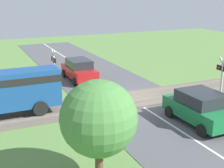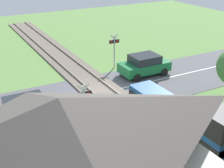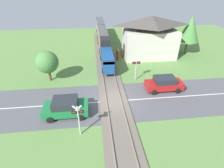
{
  "view_description": "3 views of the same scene",
  "coord_description": "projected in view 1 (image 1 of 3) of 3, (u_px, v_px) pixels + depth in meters",
  "views": [
    {
      "loc": [
        -15.69,
        8.52,
        6.26
      ],
      "look_at": [
        0.0,
        1.35,
        1.2
      ],
      "focal_mm": 50.0,
      "sensor_mm": 36.0,
      "label": 1
    },
    {
      "loc": [
        8.75,
        17.4,
        9.27
      ],
      "look_at": [
        0.0,
        1.35,
        1.2
      ],
      "focal_mm": 50.0,
      "sensor_mm": 36.0,
      "label": 2
    },
    {
      "loc": [
        -1.72,
        -13.84,
        10.55
      ],
      "look_at": [
        0.0,
        1.35,
        1.2
      ],
      "focal_mm": 28.0,
      "sensor_mm": 36.0,
      "label": 3
    }
  ],
  "objects": [
    {
      "name": "ground_plane",
      "position": [
        132.0,
        100.0,
        18.85
      ],
      "size": [
        60.0,
        60.0,
        0.0
      ],
      "primitive_type": "plane",
      "color": "#5B8442"
    },
    {
      "name": "road_surface",
      "position": [
        132.0,
        100.0,
        18.85
      ],
      "size": [
        48.0,
        6.4,
        0.02
      ],
      "color": "#515156",
      "rests_on": "ground_plane"
    },
    {
      "name": "track_bed",
      "position": [
        132.0,
        99.0,
        18.83
      ],
      "size": [
        2.8,
        48.0,
        0.24
      ],
      "color": "#665B51",
      "rests_on": "ground_plane"
    },
    {
      "name": "car_near_crossing",
      "position": [
        201.0,
        107.0,
        15.34
      ],
      "size": [
        3.9,
        2.07,
        1.62
      ],
      "color": "#197038",
      "rests_on": "ground_plane"
    },
    {
      "name": "car_far_side",
      "position": [
        79.0,
        70.0,
        22.97
      ],
      "size": [
        3.97,
        1.79,
        1.58
      ],
      "color": "#A81919",
      "rests_on": "ground_plane"
    },
    {
      "name": "crossing_signal_west_approach",
      "position": [
        222.0,
        76.0,
        17.2
      ],
      "size": [
        0.9,
        0.18,
        2.87
      ],
      "color": "#B7B7B7",
      "rests_on": "ground_plane"
    },
    {
      "name": "crossing_signal_east_approach",
      "position": [
        54.0,
        66.0,
        19.46
      ],
      "size": [
        0.9,
        0.18,
        2.87
      ],
      "color": "#B7B7B7",
      "rests_on": "ground_plane"
    },
    {
      "name": "tree_roadside_hedge",
      "position": [
        99.0,
        119.0,
        10.09
      ],
      "size": [
        2.55,
        2.55,
        3.63
      ],
      "color": "brown",
      "rests_on": "ground_plane"
    }
  ]
}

